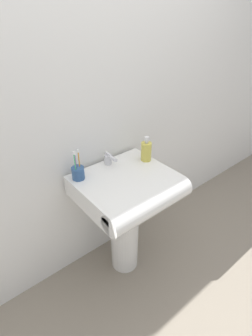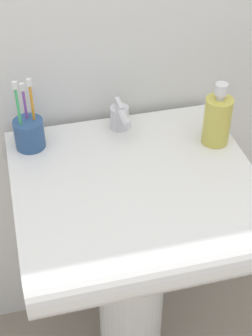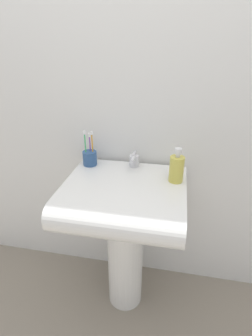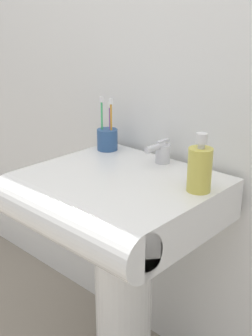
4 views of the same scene
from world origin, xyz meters
name	(u,v)px [view 2 (image 2 of 4)]	position (x,y,z in m)	size (l,w,h in m)	color
sink_pedestal	(131,290)	(0.00, 0.00, 0.34)	(0.20, 0.20, 0.69)	white
sink_basin	(137,205)	(0.00, -0.05, 0.76)	(0.59, 0.55, 0.14)	white
faucet	(120,117)	(0.01, 0.18, 0.87)	(0.05, 0.12, 0.08)	silver
toothbrush_cup	(29,132)	(-0.23, 0.16, 0.87)	(0.08, 0.08, 0.20)	#2D5184
soap_bottle	(217,119)	(0.24, 0.06, 0.90)	(0.07, 0.07, 0.17)	gold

